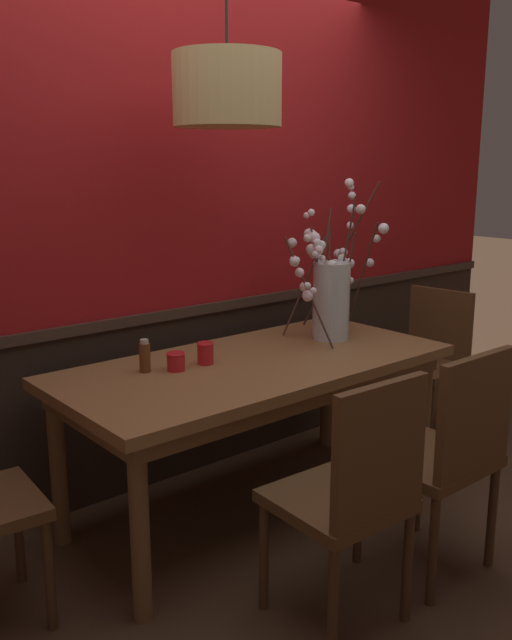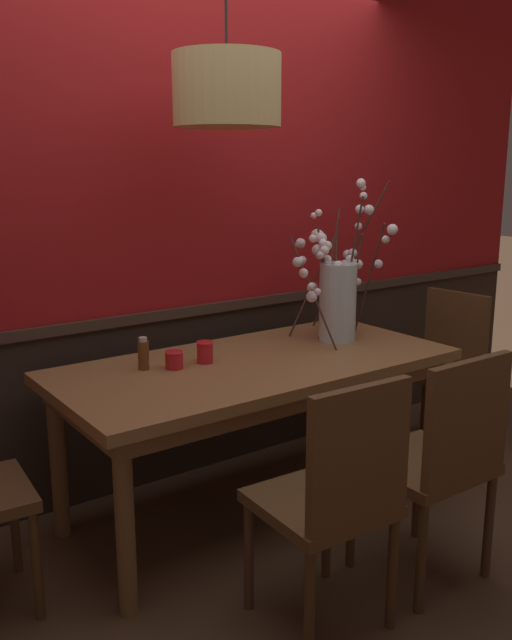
# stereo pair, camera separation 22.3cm
# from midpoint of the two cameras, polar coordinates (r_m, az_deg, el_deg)

# --- Properties ---
(ground_plane) EXTENTS (24.00, 24.00, 0.00)m
(ground_plane) POSITION_cam_midpoint_polar(r_m,az_deg,el_deg) (3.35, -1.98, -15.71)
(ground_plane) COLOR #4C3321
(back_wall) EXTENTS (5.16, 0.14, 2.97)m
(back_wall) POSITION_cam_midpoint_polar(r_m,az_deg,el_deg) (3.45, -8.61, 10.58)
(back_wall) COLOR #2D2119
(back_wall) RESTS_ON ground
(dining_table) EXTENTS (1.82, 0.85, 0.74)m
(dining_table) POSITION_cam_midpoint_polar(r_m,az_deg,el_deg) (3.09, -2.07, -4.93)
(dining_table) COLOR olive
(dining_table) RESTS_ON ground
(chair_head_east_end) EXTENTS (0.47, 0.46, 0.89)m
(chair_head_east_end) POSITION_cam_midpoint_polar(r_m,az_deg,el_deg) (4.08, 12.71, -3.01)
(chair_head_east_end) COLOR brown
(chair_head_east_end) RESTS_ON ground
(chair_near_side_left) EXTENTS (0.44, 0.44, 0.93)m
(chair_near_side_left) POSITION_cam_midpoint_polar(r_m,az_deg,el_deg) (2.39, 5.39, -14.10)
(chair_near_side_left) COLOR brown
(chair_near_side_left) RESTS_ON ground
(chair_near_side_right) EXTENTS (0.46, 0.43, 0.93)m
(chair_near_side_right) POSITION_cam_midpoint_polar(r_m,az_deg,el_deg) (2.75, 13.34, -10.56)
(chair_near_side_right) COLOR brown
(chair_near_side_right) RESTS_ON ground
(chair_far_side_right) EXTENTS (0.44, 0.45, 0.95)m
(chair_far_side_right) POSITION_cam_midpoint_polar(r_m,az_deg,el_deg) (3.93, -7.02, -3.18)
(chair_far_side_right) COLOR brown
(chair_far_side_right) RESTS_ON ground
(vase_with_blossoms) EXTENTS (0.68, 0.48, 0.79)m
(vase_with_blossoms) POSITION_cam_midpoint_polar(r_m,az_deg,el_deg) (3.42, 4.40, 2.27)
(vase_with_blossoms) COLOR silver
(vase_with_blossoms) RESTS_ON dining_table
(candle_holder_nearer_center) EXTENTS (0.08, 0.08, 0.10)m
(candle_holder_nearer_center) POSITION_cam_midpoint_polar(r_m,az_deg,el_deg) (3.01, -6.38, -2.80)
(candle_holder_nearer_center) COLOR red
(candle_holder_nearer_center) RESTS_ON dining_table
(candle_holder_nearer_edge) EXTENTS (0.08, 0.08, 0.08)m
(candle_holder_nearer_edge) POSITION_cam_midpoint_polar(r_m,az_deg,el_deg) (2.94, -8.90, -3.47)
(candle_holder_nearer_edge) COLOR red
(candle_holder_nearer_edge) RESTS_ON dining_table
(condiment_bottle) EXTENTS (0.05, 0.05, 0.14)m
(condiment_bottle) POSITION_cam_midpoint_polar(r_m,az_deg,el_deg) (2.94, -11.48, -3.04)
(condiment_bottle) COLOR brown
(condiment_bottle) RESTS_ON dining_table
(pendant_lamp) EXTENTS (0.45, 0.45, 1.21)m
(pendant_lamp) POSITION_cam_midpoint_polar(r_m,az_deg,el_deg) (2.94, -4.73, 18.65)
(pendant_lamp) COLOR tan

